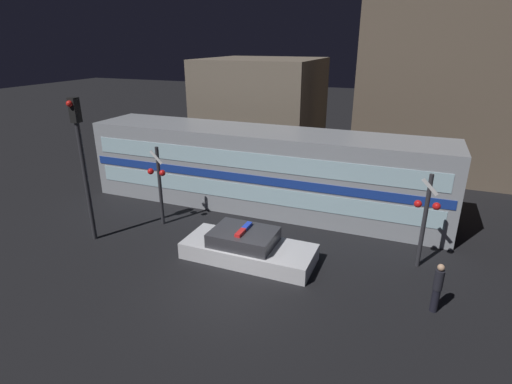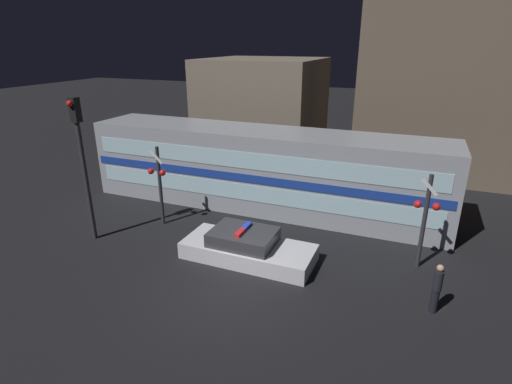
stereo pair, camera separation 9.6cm
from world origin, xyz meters
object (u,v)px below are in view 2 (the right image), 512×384
train (262,169)px  traffic_light_corner (82,156)px  police_car (247,248)px  crossing_signal_near (425,216)px  pedestrian (437,288)px

train → traffic_light_corner: (-5.06, -5.77, 1.62)m
train → police_car: size_ratio=3.49×
police_car → crossing_signal_near: size_ratio=1.40×
train → pedestrian: size_ratio=10.62×
train → pedestrian: train is taller
train → crossing_signal_near: (7.19, -3.21, 0.12)m
crossing_signal_near → train: bearing=155.9°
police_car → pedestrian: size_ratio=3.04×
train → crossing_signal_near: size_ratio=4.89×
train → pedestrian: 9.62m
traffic_light_corner → pedestrian: bearing=0.3°
police_car → train: bearing=105.7°
pedestrian → police_car: bearing=173.1°
pedestrian → crossing_signal_near: crossing_signal_near is taller
pedestrian → traffic_light_corner: traffic_light_corner is taller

